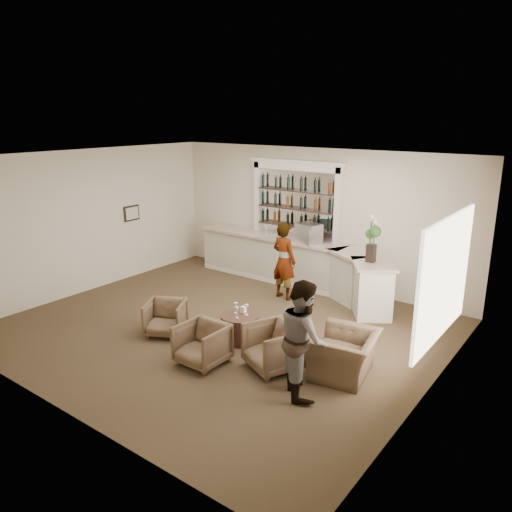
{
  "coord_description": "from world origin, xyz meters",
  "views": [
    {
      "loc": [
        5.92,
        -6.84,
        4.07
      ],
      "look_at": [
        0.16,
        0.9,
        1.3
      ],
      "focal_mm": 35.0,
      "sensor_mm": 36.0,
      "label": 1
    }
  ],
  "objects_px": {
    "armchair_center": "(202,344)",
    "flower_vase": "(372,236)",
    "bar_counter": "(297,264)",
    "espresso_machine": "(309,233)",
    "armchair_left": "(166,318)",
    "guest": "(303,338)",
    "armchair_far": "(345,354)",
    "armchair_right": "(274,347)",
    "cocktail_table": "(240,328)",
    "sommelier": "(284,261)"
  },
  "relations": [
    {
      "from": "sommelier",
      "to": "armchair_right",
      "type": "distance_m",
      "value": 3.34
    },
    {
      "from": "armchair_left",
      "to": "flower_vase",
      "type": "height_order",
      "value": "flower_vase"
    },
    {
      "from": "bar_counter",
      "to": "cocktail_table",
      "type": "xyz_separation_m",
      "value": [
        0.77,
        -3.2,
        -0.32
      ]
    },
    {
      "from": "armchair_left",
      "to": "armchair_far",
      "type": "distance_m",
      "value": 3.51
    },
    {
      "from": "bar_counter",
      "to": "cocktail_table",
      "type": "relative_size",
      "value": 8.06
    },
    {
      "from": "armchair_center",
      "to": "cocktail_table",
      "type": "bearing_deg",
      "value": 92.61
    },
    {
      "from": "sommelier",
      "to": "espresso_machine",
      "type": "height_order",
      "value": "sommelier"
    },
    {
      "from": "espresso_machine",
      "to": "armchair_left",
      "type": "bearing_deg",
      "value": -84.83
    },
    {
      "from": "sommelier",
      "to": "guest",
      "type": "bearing_deg",
      "value": 136.89
    },
    {
      "from": "cocktail_table",
      "to": "armchair_left",
      "type": "distance_m",
      "value": 1.45
    },
    {
      "from": "sommelier",
      "to": "armchair_left",
      "type": "bearing_deg",
      "value": 85.63
    },
    {
      "from": "cocktail_table",
      "to": "armchair_center",
      "type": "xyz_separation_m",
      "value": [
        0.05,
        -1.07,
        0.1
      ]
    },
    {
      "from": "cocktail_table",
      "to": "sommelier",
      "type": "bearing_deg",
      "value": 104.02
    },
    {
      "from": "armchair_center",
      "to": "guest",
      "type": "bearing_deg",
      "value": 7.16
    },
    {
      "from": "armchair_center",
      "to": "flower_vase",
      "type": "bearing_deg",
      "value": 70.58
    },
    {
      "from": "guest",
      "to": "espresso_machine",
      "type": "distance_m",
      "value": 4.7
    },
    {
      "from": "armchair_center",
      "to": "armchair_right",
      "type": "bearing_deg",
      "value": 28.64
    },
    {
      "from": "bar_counter",
      "to": "armchair_right",
      "type": "bearing_deg",
      "value": -63.12
    },
    {
      "from": "bar_counter",
      "to": "espresso_machine",
      "type": "height_order",
      "value": "espresso_machine"
    },
    {
      "from": "cocktail_table",
      "to": "armchair_left",
      "type": "relative_size",
      "value": 0.98
    },
    {
      "from": "armchair_left",
      "to": "armchair_center",
      "type": "xyz_separation_m",
      "value": [
        1.36,
        -0.45,
        0.02
      ]
    },
    {
      "from": "armchair_left",
      "to": "armchair_right",
      "type": "bearing_deg",
      "value": -26.07
    },
    {
      "from": "armchair_center",
      "to": "armchair_right",
      "type": "relative_size",
      "value": 0.93
    },
    {
      "from": "sommelier",
      "to": "armchair_far",
      "type": "relative_size",
      "value": 1.62
    },
    {
      "from": "espresso_machine",
      "to": "flower_vase",
      "type": "bearing_deg",
      "value": -0.31
    },
    {
      "from": "guest",
      "to": "armchair_center",
      "type": "height_order",
      "value": "guest"
    },
    {
      "from": "bar_counter",
      "to": "flower_vase",
      "type": "bearing_deg",
      "value": -15.34
    },
    {
      "from": "cocktail_table",
      "to": "armchair_right",
      "type": "distance_m",
      "value": 1.22
    },
    {
      "from": "guest",
      "to": "armchair_right",
      "type": "xyz_separation_m",
      "value": [
        -0.76,
        0.35,
        -0.51
      ]
    },
    {
      "from": "armchair_center",
      "to": "armchair_left",
      "type": "bearing_deg",
      "value": 161.74
    },
    {
      "from": "cocktail_table",
      "to": "armchair_right",
      "type": "height_order",
      "value": "armchair_right"
    },
    {
      "from": "sommelier",
      "to": "armchair_far",
      "type": "bearing_deg",
      "value": 148.77
    },
    {
      "from": "bar_counter",
      "to": "armchair_left",
      "type": "bearing_deg",
      "value": -98.01
    },
    {
      "from": "guest",
      "to": "espresso_machine",
      "type": "relative_size",
      "value": 3.42
    },
    {
      "from": "armchair_center",
      "to": "armchair_far",
      "type": "xyz_separation_m",
      "value": [
        2.09,
        1.08,
        0.0
      ]
    },
    {
      "from": "sommelier",
      "to": "armchair_right",
      "type": "bearing_deg",
      "value": 130.03
    },
    {
      "from": "armchair_center",
      "to": "armchair_far",
      "type": "relative_size",
      "value": 0.71
    },
    {
      "from": "armchair_right",
      "to": "espresso_machine",
      "type": "xyz_separation_m",
      "value": [
        -1.57,
        3.7,
        0.99
      ]
    },
    {
      "from": "bar_counter",
      "to": "guest",
      "type": "xyz_separation_m",
      "value": [
        2.64,
        -4.04,
        0.32
      ]
    },
    {
      "from": "armchair_far",
      "to": "flower_vase",
      "type": "height_order",
      "value": "flower_vase"
    },
    {
      "from": "armchair_right",
      "to": "espresso_machine",
      "type": "relative_size",
      "value": 1.6
    },
    {
      "from": "bar_counter",
      "to": "flower_vase",
      "type": "xyz_separation_m",
      "value": [
        2.13,
        -0.58,
        1.12
      ]
    },
    {
      "from": "armchair_far",
      "to": "armchair_right",
      "type": "bearing_deg",
      "value": -74.23
    },
    {
      "from": "armchair_center",
      "to": "armchair_right",
      "type": "xyz_separation_m",
      "value": [
        1.05,
        0.57,
        0.03
      ]
    },
    {
      "from": "guest",
      "to": "armchair_left",
      "type": "height_order",
      "value": "guest"
    },
    {
      "from": "armchair_center",
      "to": "armchair_far",
      "type": "height_order",
      "value": "armchair_far"
    },
    {
      "from": "armchair_center",
      "to": "espresso_machine",
      "type": "distance_m",
      "value": 4.42
    },
    {
      "from": "cocktail_table",
      "to": "armchair_center",
      "type": "bearing_deg",
      "value": -87.48
    },
    {
      "from": "bar_counter",
      "to": "cocktail_table",
      "type": "height_order",
      "value": "bar_counter"
    },
    {
      "from": "armchair_far",
      "to": "armchair_left",
      "type": "bearing_deg",
      "value": -90.04
    }
  ]
}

